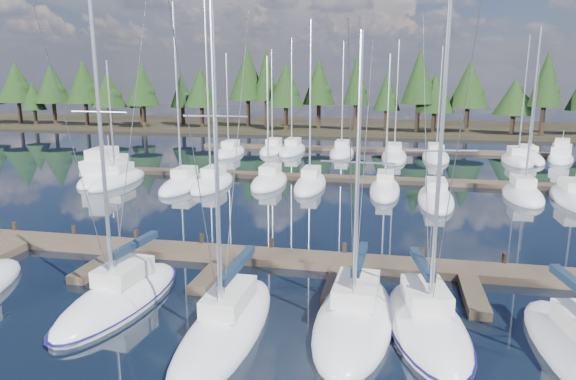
% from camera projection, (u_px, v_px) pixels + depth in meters
% --- Properties ---
extents(ground, '(260.00, 260.00, 0.00)m').
position_uv_depth(ground, '(358.00, 208.00, 37.83)').
color(ground, black).
rests_on(ground, ground).
extents(far_shore, '(220.00, 30.00, 0.60)m').
position_uv_depth(far_shore, '(381.00, 127.00, 95.14)').
color(far_shore, '#2B2517').
rests_on(far_shore, ground).
extents(main_dock, '(44.00, 6.13, 0.90)m').
position_uv_depth(main_dock, '(341.00, 266.00, 25.70)').
color(main_dock, brown).
rests_on(main_dock, ground).
extents(back_docks, '(50.00, 21.80, 0.40)m').
position_uv_depth(back_docks, '(371.00, 163.00, 56.51)').
color(back_docks, brown).
rests_on(back_docks, ground).
extents(front_sailboat_1, '(3.59, 8.56, 14.87)m').
position_uv_depth(front_sailboat_1, '(120.00, 298.00, 21.87)').
color(front_sailboat_1, silver).
rests_on(front_sailboat_1, ground).
extents(front_sailboat_2, '(2.62, 9.27, 14.95)m').
position_uv_depth(front_sailboat_2, '(226.00, 328.00, 19.26)').
color(front_sailboat_2, silver).
rests_on(front_sailboat_2, ground).
extents(front_sailboat_3, '(3.32, 8.64, 11.87)m').
position_uv_depth(front_sailboat_3, '(354.00, 318.00, 20.04)').
color(front_sailboat_3, silver).
rests_on(front_sailboat_3, ground).
extents(front_sailboat_4, '(4.16, 8.31, 12.74)m').
position_uv_depth(front_sailboat_4, '(426.00, 324.00, 19.57)').
color(front_sailboat_4, silver).
rests_on(front_sailboat_4, ground).
extents(back_sailboat_rows, '(47.28, 33.01, 17.51)m').
position_uv_depth(back_sailboat_rows, '(367.00, 169.00, 52.40)').
color(back_sailboat_rows, silver).
rests_on(back_sailboat_rows, ground).
extents(motor_yacht_left, '(4.43, 10.19, 4.94)m').
position_uv_depth(motor_yacht_left, '(106.00, 174.00, 48.34)').
color(motor_yacht_left, silver).
rests_on(motor_yacht_left, ground).
extents(motor_yacht_right, '(5.06, 8.66, 4.10)m').
position_uv_depth(motor_yacht_right, '(561.00, 156.00, 59.11)').
color(motor_yacht_right, silver).
rests_on(motor_yacht_right, ground).
extents(tree_line, '(183.16, 11.99, 13.89)m').
position_uv_depth(tree_line, '(356.00, 88.00, 84.99)').
color(tree_line, black).
rests_on(tree_line, far_shore).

